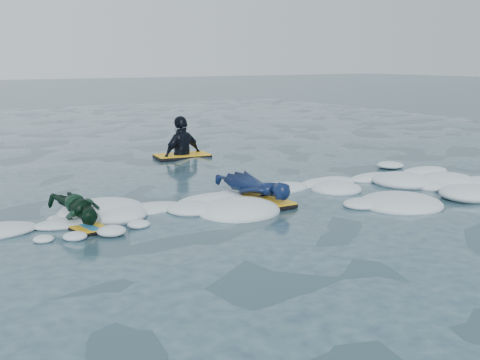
# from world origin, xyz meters

# --- Properties ---
(ground) EXTENTS (120.00, 120.00, 0.00)m
(ground) POSITION_xyz_m (0.00, 0.00, 0.00)
(ground) COLOR #162635
(ground) RESTS_ON ground
(foam_band) EXTENTS (12.00, 3.10, 0.30)m
(foam_band) POSITION_xyz_m (0.00, 1.03, 0.00)
(foam_band) COLOR silver
(foam_band) RESTS_ON ground
(prone_woman_unit) EXTENTS (0.69, 1.59, 0.40)m
(prone_woman_unit) POSITION_xyz_m (1.11, 1.24, 0.20)
(prone_woman_unit) COLOR black
(prone_woman_unit) RESTS_ON ground
(prone_child_unit) EXTENTS (0.55, 1.13, 0.41)m
(prone_child_unit) POSITION_xyz_m (-1.61, 1.28, 0.21)
(prone_child_unit) COLOR black
(prone_child_unit) RESTS_ON ground
(waiting_rider_unit) EXTENTS (1.26, 0.81, 1.78)m
(waiting_rider_unit) POSITION_xyz_m (1.96, 5.45, 0.04)
(waiting_rider_unit) COLOR black
(waiting_rider_unit) RESTS_ON ground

